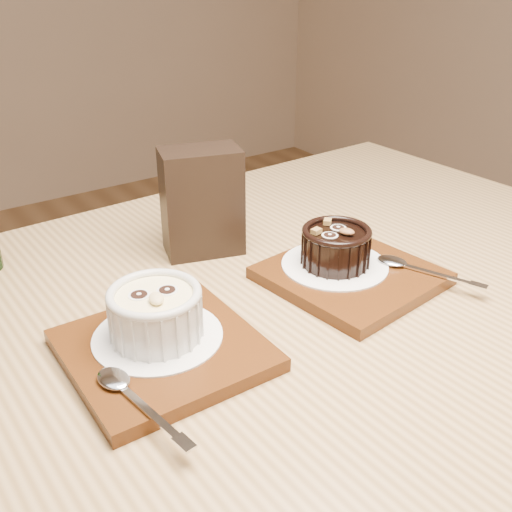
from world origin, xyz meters
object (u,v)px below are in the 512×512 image
(ramekin_white, at_px, (156,311))
(condiment_stand, at_px, (202,202))
(ramekin_dark, at_px, (336,245))
(table, at_px, (251,390))
(tray_left, at_px, (163,350))
(tray_right, at_px, (351,276))

(ramekin_white, distance_m, condiment_stand, 0.23)
(ramekin_dark, bearing_deg, condiment_stand, 97.25)
(table, distance_m, ramekin_dark, 0.20)
(tray_left, height_order, ramekin_dark, ramekin_dark)
(tray_right, distance_m, condiment_stand, 0.21)
(ramekin_white, bearing_deg, tray_left, -80.27)
(tray_left, height_order, ramekin_white, ramekin_white)
(condiment_stand, bearing_deg, tray_right, -59.37)
(condiment_stand, bearing_deg, ramekin_dark, -58.10)
(ramekin_white, relative_size, condiment_stand, 0.66)
(tray_right, height_order, condiment_stand, condiment_stand)
(table, bearing_deg, ramekin_dark, 11.04)
(table, height_order, tray_left, tray_left)
(ramekin_white, height_order, tray_right, ramekin_white)
(table, relative_size, tray_left, 6.80)
(tray_left, relative_size, ramekin_white, 1.94)
(tray_left, bearing_deg, table, -1.25)
(ramekin_white, distance_m, ramekin_dark, 0.25)
(tray_left, relative_size, tray_right, 1.00)
(table, bearing_deg, tray_left, 178.75)
(tray_left, bearing_deg, ramekin_dark, 5.93)
(table, xyz_separation_m, ramekin_white, (-0.10, 0.02, 0.14))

